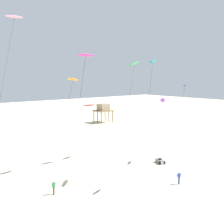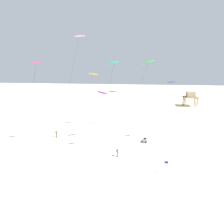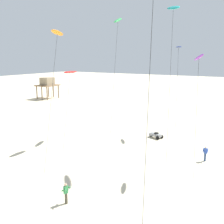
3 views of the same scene
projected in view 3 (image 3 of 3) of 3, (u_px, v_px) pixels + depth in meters
ground_plane at (218, 173)px, 25.20m from camera, size 260.00×260.00×0.00m
kite_red at (70, 73)px, 31.63m from camera, size 4.21×1.42×9.46m
kite_orange at (57, 34)px, 26.28m from camera, size 5.43×2.05×13.84m
kite_green at (118, 21)px, 36.18m from camera, size 6.36×2.27×16.72m
kite_purple at (199, 59)px, 24.02m from camera, size 3.25×1.52×11.52m
kite_navy at (179, 49)px, 36.47m from camera, size 6.72×2.68×12.55m
kite_teal at (173, 9)px, 25.92m from camera, size 4.85×2.47×16.37m
kite_flyer_nearest at (66, 193)px, 19.84m from camera, size 0.59×0.57×1.67m
kite_flyer_middle at (205, 153)px, 27.98m from camera, size 0.51×0.54×1.67m
stilt_house at (47, 83)px, 69.56m from camera, size 5.40×4.63×5.67m
beach_buggy at (156, 135)px, 36.07m from camera, size 1.33×2.13×0.82m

